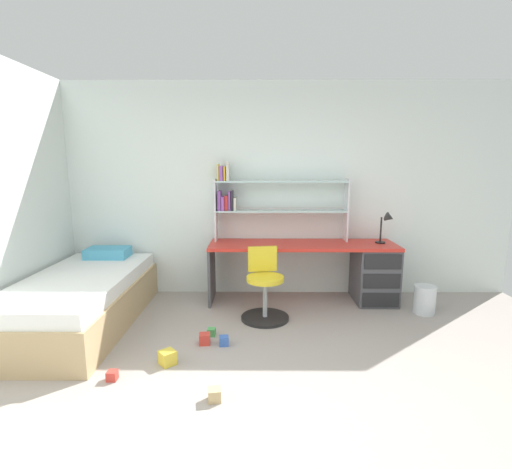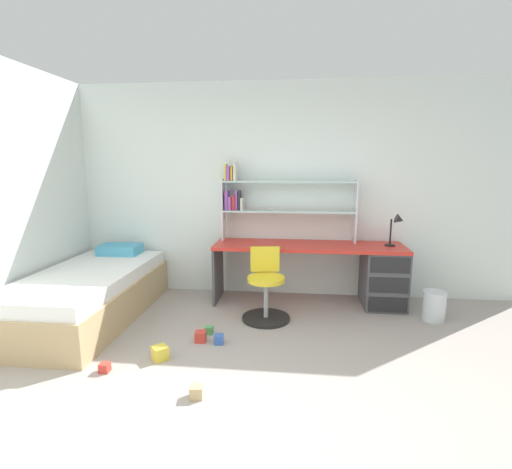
% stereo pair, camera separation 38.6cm
% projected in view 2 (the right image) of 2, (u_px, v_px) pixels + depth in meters
% --- Properties ---
extents(ground_plane, '(6.11, 6.15, 0.02)m').
position_uv_depth(ground_plane, '(259.00, 423.00, 2.49)').
color(ground_plane, '#9E938C').
extents(room_shell, '(6.11, 6.15, 2.66)m').
position_uv_depth(room_shell, '(138.00, 199.00, 3.65)').
color(room_shell, silver).
rests_on(room_shell, ground_plane).
extents(desk, '(2.24, 0.60, 0.72)m').
position_uv_depth(desk, '(360.00, 271.00, 4.50)').
color(desk, red).
rests_on(desk, ground_plane).
extents(bookshelf_hutch, '(1.63, 0.22, 0.96)m').
position_uv_depth(bookshelf_hutch, '(270.00, 197.00, 4.65)').
color(bookshelf_hutch, silver).
rests_on(bookshelf_hutch, desk).
extents(desk_lamp, '(0.20, 0.17, 0.38)m').
position_uv_depth(desk_lamp, '(397.00, 225.00, 4.36)').
color(desk_lamp, black).
rests_on(desk_lamp, desk).
extents(swivel_chair, '(0.52, 0.52, 0.77)m').
position_uv_depth(swivel_chair, '(266.00, 292.00, 4.11)').
color(swivel_chair, black).
rests_on(swivel_chair, ground_plane).
extents(bed_platform, '(1.04, 2.09, 0.65)m').
position_uv_depth(bed_platform, '(89.00, 294.00, 4.14)').
color(bed_platform, tan).
rests_on(bed_platform, ground_plane).
extents(waste_bin, '(0.24, 0.24, 0.32)m').
position_uv_depth(waste_bin, '(434.00, 306.00, 4.08)').
color(waste_bin, silver).
rests_on(waste_bin, ground_plane).
extents(toy_block_natural_0, '(0.10, 0.10, 0.09)m').
position_uv_depth(toy_block_natural_0, '(196.00, 392.00, 2.74)').
color(toy_block_natural_0, tan).
rests_on(toy_block_natural_0, ground_plane).
extents(toy_block_yellow_1, '(0.17, 0.17, 0.12)m').
position_uv_depth(toy_block_yellow_1, '(160.00, 353.00, 3.27)').
color(toy_block_yellow_1, gold).
rests_on(toy_block_yellow_1, ground_plane).
extents(toy_block_blue_2, '(0.10, 0.10, 0.09)m').
position_uv_depth(toy_block_blue_2, '(219.00, 339.00, 3.57)').
color(toy_block_blue_2, '#3860B7').
rests_on(toy_block_blue_2, ground_plane).
extents(toy_block_green_3, '(0.08, 0.08, 0.08)m').
position_uv_depth(toy_block_green_3, '(209.00, 330.00, 3.77)').
color(toy_block_green_3, '#479E51').
rests_on(toy_block_green_3, ground_plane).
extents(toy_block_red_4, '(0.11, 0.11, 0.10)m').
position_uv_depth(toy_block_red_4, '(201.00, 336.00, 3.61)').
color(toy_block_red_4, red).
rests_on(toy_block_red_4, ground_plane).
extents(toy_block_red_5, '(0.08, 0.08, 0.08)m').
position_uv_depth(toy_block_red_5, '(105.00, 368.00, 3.08)').
color(toy_block_red_5, red).
rests_on(toy_block_red_5, ground_plane).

